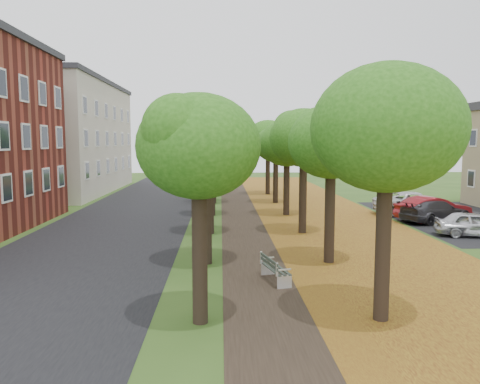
{
  "coord_description": "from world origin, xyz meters",
  "views": [
    {
      "loc": [
        -1.65,
        -11.86,
        4.73
      ],
      "look_at": [
        -0.79,
        8.78,
        2.5
      ],
      "focal_mm": 35.0,
      "sensor_mm": 36.0,
      "label": 1
    }
  ],
  "objects": [
    {
      "name": "ground",
      "position": [
        0.0,
        0.0,
        0.0
      ],
      "size": [
        120.0,
        120.0,
        0.0
      ],
      "primitive_type": "plane",
      "color": "#2D4C19",
      "rests_on": "ground"
    },
    {
      "name": "street_asphalt",
      "position": [
        -7.5,
        15.0,
        0.0
      ],
      "size": [
        8.0,
        70.0,
        0.01
      ],
      "primitive_type": "cube",
      "color": "black",
      "rests_on": "ground"
    },
    {
      "name": "footpath",
      "position": [
        0.0,
        15.0,
        0.0
      ],
      "size": [
        3.2,
        70.0,
        0.01
      ],
      "primitive_type": "cube",
      "color": "black",
      "rests_on": "ground"
    },
    {
      "name": "leaf_verge",
      "position": [
        5.0,
        15.0,
        0.01
      ],
      "size": [
        7.5,
        70.0,
        0.01
      ],
      "primitive_type": "cube",
      "color": "olive",
      "rests_on": "ground"
    },
    {
      "name": "parking_lot",
      "position": [
        13.5,
        16.0,
        0.0
      ],
      "size": [
        9.0,
        16.0,
        0.01
      ],
      "primitive_type": "cube",
      "color": "black",
      "rests_on": "ground"
    },
    {
      "name": "tree_row_west",
      "position": [
        -2.2,
        15.0,
        4.67
      ],
      "size": [
        3.55,
        33.55,
        6.23
      ],
      "color": "black",
      "rests_on": "ground"
    },
    {
      "name": "tree_row_east",
      "position": [
        2.6,
        15.0,
        4.67
      ],
      "size": [
        3.55,
        33.55,
        6.23
      ],
      "color": "black",
      "rests_on": "ground"
    },
    {
      "name": "building_cream",
      "position": [
        -17.0,
        33.0,
        5.21
      ],
      "size": [
        10.3,
        20.3,
        10.4
      ],
      "color": "beige",
      "rests_on": "ground"
    },
    {
      "name": "bench",
      "position": [
        0.15,
        3.53,
        0.44
      ],
      "size": [
        0.91,
        1.85,
        0.84
      ],
      "rotation": [
        0.0,
        0.0,
        1.8
      ],
      "color": "#273028",
      "rests_on": "ground"
    },
    {
      "name": "car_silver",
      "position": [
        11.0,
        10.66,
        0.63
      ],
      "size": [
        3.92,
        2.28,
        1.25
      ],
      "primitive_type": "imported",
      "rotation": [
        0.0,
        0.0,
        1.34
      ],
      "color": "silver",
      "rests_on": "ground"
    },
    {
      "name": "car_red",
      "position": [
        11.05,
        15.28,
        0.74
      ],
      "size": [
        4.69,
        2.47,
        1.47
      ],
      "primitive_type": "imported",
      "rotation": [
        0.0,
        0.0,
        1.78
      ],
      "color": "maroon",
      "rests_on": "ground"
    },
    {
      "name": "car_grey",
      "position": [
        11.0,
        14.9,
        0.67
      ],
      "size": [
        4.99,
        3.59,
        1.34
      ],
      "primitive_type": "imported",
      "rotation": [
        0.0,
        0.0,
        1.99
      ],
      "color": "#323136",
      "rests_on": "ground"
    },
    {
      "name": "car_white",
      "position": [
        11.0,
        17.62,
        0.74
      ],
      "size": [
        5.57,
        3.01,
        1.48
      ],
      "primitive_type": "imported",
      "rotation": [
        0.0,
        0.0,
        1.47
      ],
      "color": "silver",
      "rests_on": "ground"
    }
  ]
}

